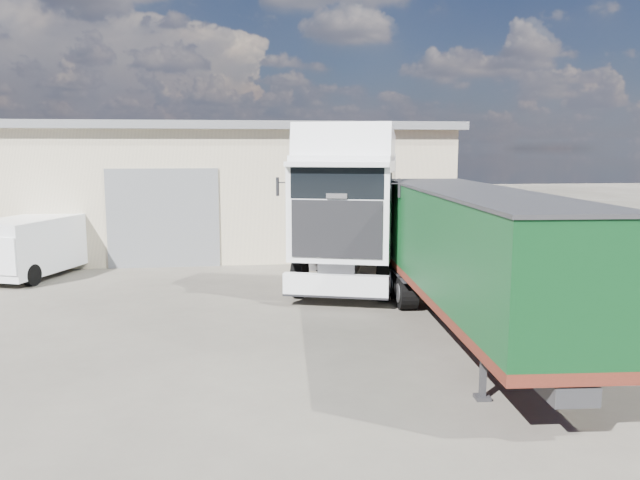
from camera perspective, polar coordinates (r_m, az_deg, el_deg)
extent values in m
plane|color=black|center=(13.71, -10.50, -10.07)|extent=(120.00, 120.00, 0.00)
cube|color=beige|center=(29.85, -20.45, 4.37)|extent=(30.00, 12.00, 5.00)
cube|color=slate|center=(29.81, -20.71, 9.46)|extent=(30.60, 12.60, 0.30)
cube|color=slate|center=(23.29, -14.14, 1.94)|extent=(4.00, 0.08, 3.60)
cube|color=slate|center=(29.81, -20.73, 9.84)|extent=(30.60, 0.40, 0.15)
cube|color=maroon|center=(21.99, 21.92, -0.23)|extent=(0.35, 26.00, 2.50)
cylinder|color=black|center=(17.97, 1.93, -3.54)|extent=(3.00, 1.96, 1.20)
cylinder|color=black|center=(21.82, 3.39, -1.43)|extent=(3.06, 1.97, 1.20)
cylinder|color=black|center=(23.37, 3.83, -0.78)|extent=(3.06, 1.97, 1.20)
cube|color=#2D2D30|center=(20.54, 3.00, -0.86)|extent=(3.16, 7.41, 0.34)
cube|color=white|center=(16.93, 1.43, -4.20)|extent=(2.83, 1.11, 0.62)
cube|color=white|center=(18.06, 2.14, 2.84)|extent=(3.46, 3.31, 2.76)
cube|color=black|center=(16.83, 1.53, 0.99)|extent=(2.39, 0.79, 1.58)
cube|color=black|center=(16.74, 1.56, 5.21)|extent=(2.44, 0.80, 0.85)
cube|color=white|center=(18.20, 2.27, 8.48)|extent=(3.32, 2.91, 1.38)
cube|color=#0C5630|center=(18.78, -1.96, 2.10)|extent=(0.26, 0.81, 1.24)
cube|color=#0C5630|center=(18.40, 6.70, 1.92)|extent=(0.26, 0.81, 1.24)
cylinder|color=#2D2D30|center=(21.94, 3.47, 0.35)|extent=(1.55, 1.55, 0.14)
cube|color=#2D2D30|center=(11.32, 14.69, -11.71)|extent=(0.27, 0.27, 0.94)
cube|color=#2D2D30|center=(11.88, 21.86, -11.09)|extent=(0.27, 0.27, 0.94)
cylinder|color=black|center=(17.71, 10.33, -4.33)|extent=(2.22, 1.04, 0.90)
cube|color=#2D2D30|center=(14.41, 13.64, -6.08)|extent=(1.32, 10.24, 0.30)
cube|color=#5C2015|center=(14.34, 13.68, -5.00)|extent=(2.77, 10.33, 0.20)
cube|color=black|center=(14.12, 13.84, -0.22)|extent=(2.77, 10.33, 2.21)
cube|color=#2D2D30|center=(14.00, 14.01, 4.34)|extent=(2.82, 10.39, 0.07)
cylinder|color=black|center=(22.26, -26.71, -2.77)|extent=(2.14, 1.34, 0.70)
cylinder|color=black|center=(24.92, -21.83, -1.37)|extent=(2.14, 1.34, 0.70)
cube|color=white|center=(23.46, -24.24, -0.21)|extent=(3.52, 5.25, 1.79)
cube|color=black|center=(21.99, -27.10, 0.48)|extent=(1.77, 0.70, 0.63)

